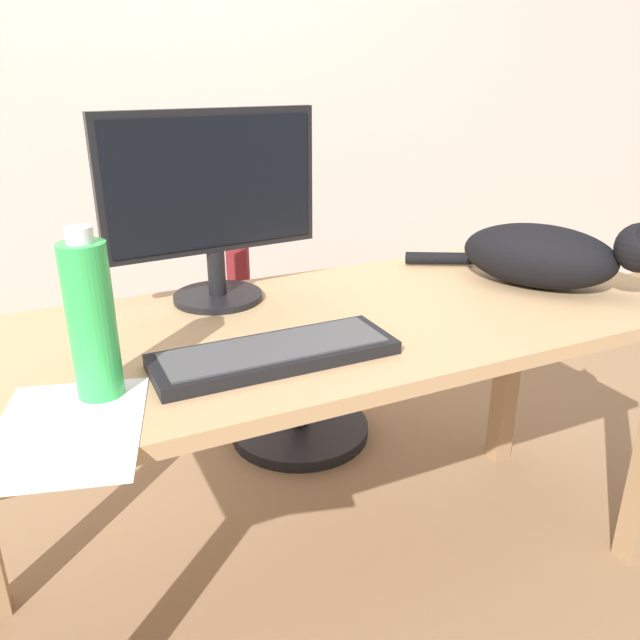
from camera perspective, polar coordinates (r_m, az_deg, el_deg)
The scene contains 9 objects.
ground_plane at distance 1.73m, azimuth 0.89°, elevation -22.64°, with size 8.00×8.00×0.00m, color #846647.
back_wall at distance 2.68m, azimuth -14.80°, elevation 23.05°, with size 6.00×0.04×2.60m, color beige.
desk at distance 1.37m, azimuth 1.04°, elevation -3.75°, with size 1.64×0.64×0.72m.
office_chair at distance 2.10m, azimuth -3.34°, elevation -1.13°, with size 0.51×0.48×0.92m.
monitor at distance 1.39m, azimuth -9.74°, elevation 10.62°, with size 0.48×0.20×0.42m.
keyboard at distance 1.13m, azimuth -4.11°, elevation -3.03°, with size 0.44×0.15×0.03m.
cat at distance 1.59m, azimuth 20.00°, elevation 5.58°, with size 0.37×0.53×0.20m.
paper_sheet at distance 1.00m, azimuth -21.88°, elevation -9.18°, with size 0.21×0.30×0.00m, color white.
water_bottle at distance 1.03m, azimuth -20.00°, elevation 0.02°, with size 0.07×0.07×0.28m.
Camera 1 is at (-0.55, -1.10, 1.21)m, focal length 35.32 mm.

